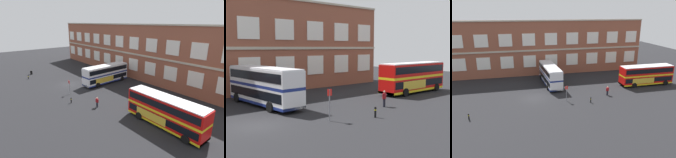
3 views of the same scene
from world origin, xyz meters
TOP-DOWN VIEW (x-y plane):
  - ground_plane at (0.00, 2.00)m, footprint 120.00×120.00m
  - brick_terminal_building at (0.54, 17.98)m, footprint 56.15×8.19m
  - double_decker_near at (4.11, 6.94)m, footprint 3.33×11.13m
  - double_decker_middle at (23.41, 2.04)m, footprint 11.01×2.89m
  - waiting_passenger at (13.21, -1.69)m, footprint 0.64×0.32m
  - bus_stand_flag at (5.28, -2.57)m, footprint 0.44×0.10m
  - safety_bollard_west at (9.09, -4.20)m, footprint 0.19×0.19m
  - safety_bollard_east at (-9.78, -5.93)m, footprint 0.19×0.19m

SIDE VIEW (x-z plane):
  - ground_plane at x=0.00m, z-range 0.00..0.00m
  - safety_bollard_west at x=9.09m, z-range 0.02..0.97m
  - safety_bollard_east at x=-9.78m, z-range 0.02..0.97m
  - waiting_passenger at x=13.21m, z-range 0.08..1.78m
  - bus_stand_flag at x=5.28m, z-range 0.29..2.99m
  - double_decker_near at x=4.11m, z-range 0.11..4.18m
  - double_decker_middle at x=23.41m, z-range 0.11..4.18m
  - brick_terminal_building at x=0.54m, z-range -0.15..12.69m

